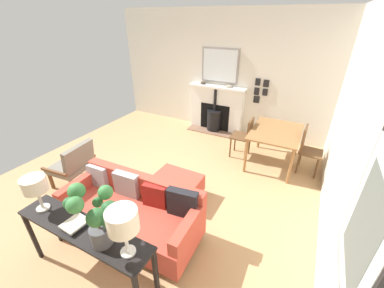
% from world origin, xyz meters
% --- Properties ---
extents(ground_plane, '(5.89, 5.43, 0.01)m').
position_xyz_m(ground_plane, '(0.00, 0.00, -0.00)').
color(ground_plane, tan).
extents(wall_back, '(5.89, 0.12, 2.85)m').
position_xyz_m(wall_back, '(0.00, 2.72, 1.42)').
color(wall_back, beige).
rests_on(wall_back, ground).
extents(wall_left, '(0.12, 5.43, 2.85)m').
position_xyz_m(wall_left, '(-2.94, 0.00, 1.42)').
color(wall_left, beige).
rests_on(wall_left, ground).
extents(fireplace, '(0.53, 1.43, 1.15)m').
position_xyz_m(fireplace, '(-2.74, 0.06, 0.51)').
color(fireplace, brown).
rests_on(fireplace, ground).
extents(mirror_over_mantel, '(0.04, 0.92, 0.81)m').
position_xyz_m(mirror_over_mantel, '(-2.86, 0.06, 1.61)').
color(mirror_over_mantel, gray).
extents(mantel_bowl_near, '(0.13, 0.13, 0.05)m').
position_xyz_m(mantel_bowl_near, '(-2.76, -0.34, 1.18)').
color(mantel_bowl_near, '#47382D').
rests_on(mantel_bowl_near, fireplace).
extents(mantel_bowl_far, '(0.16, 0.16, 0.04)m').
position_xyz_m(mantel_bowl_far, '(-2.76, 0.34, 1.17)').
color(mantel_bowl_far, '#9E9384').
rests_on(mantel_bowl_far, fireplace).
extents(framed_print_on_back_wall, '(0.86, 0.04, 1.03)m').
position_xyz_m(framed_print_on_back_wall, '(1.31, 2.64, 1.52)').
color(framed_print_on_back_wall, black).
extents(sofa, '(0.83, 1.86, 0.82)m').
position_xyz_m(sofa, '(0.95, 0.40, 0.36)').
color(sofa, '#B2B2B7').
rests_on(sofa, ground).
extents(ottoman, '(0.58, 0.76, 0.36)m').
position_xyz_m(ottoman, '(0.04, 0.53, 0.23)').
color(ottoman, '#B2B2B7').
rests_on(ottoman, ground).
extents(armchair_accent, '(0.73, 0.65, 0.82)m').
position_xyz_m(armchair_accent, '(0.58, -1.17, 0.45)').
color(armchair_accent, brown).
rests_on(armchair_accent, ground).
extents(console_table, '(0.34, 1.62, 0.75)m').
position_xyz_m(console_table, '(1.67, 0.40, 0.65)').
color(console_table, black).
rests_on(console_table, ground).
extents(table_lamp_near_end, '(0.25, 0.25, 0.42)m').
position_xyz_m(table_lamp_near_end, '(1.67, -0.21, 1.07)').
color(table_lamp_near_end, beige).
rests_on(table_lamp_near_end, console_table).
extents(table_lamp_far_end, '(0.27, 0.27, 0.50)m').
position_xyz_m(table_lamp_far_end, '(1.67, 1.00, 1.13)').
color(table_lamp_far_end, white).
rests_on(table_lamp_far_end, console_table).
extents(potted_plant, '(0.45, 0.55, 0.64)m').
position_xyz_m(potted_plant, '(1.70, 0.73, 1.12)').
color(potted_plant, '#4C4C51').
rests_on(potted_plant, console_table).
extents(book_stack, '(0.24, 0.21, 0.05)m').
position_xyz_m(book_stack, '(1.68, 0.31, 0.78)').
color(book_stack, '#38517F').
rests_on(book_stack, console_table).
extents(dining_table, '(1.19, 0.89, 0.73)m').
position_xyz_m(dining_table, '(-1.71, 1.71, 0.65)').
color(dining_table, olive).
rests_on(dining_table, ground).
extents(dining_chair_near_fireplace, '(0.40, 0.40, 0.85)m').
position_xyz_m(dining_chair_near_fireplace, '(-1.71, 1.12, 0.51)').
color(dining_chair_near_fireplace, brown).
rests_on(dining_chair_near_fireplace, ground).
extents(dining_chair_by_back_wall, '(0.42, 0.42, 0.91)m').
position_xyz_m(dining_chair_by_back_wall, '(-1.72, 2.29, 0.53)').
color(dining_chair_by_back_wall, brown).
rests_on(dining_chair_by_back_wall, ground).
extents(photo_gallery_row, '(0.02, 0.31, 0.57)m').
position_xyz_m(photo_gallery_row, '(-2.87, 1.07, 1.15)').
color(photo_gallery_row, black).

